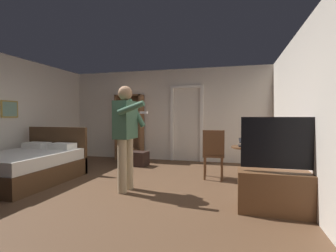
{
  "coord_description": "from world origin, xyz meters",
  "views": [
    {
      "loc": [
        1.91,
        -3.82,
        1.26
      ],
      "look_at": [
        0.8,
        0.3,
        1.09
      ],
      "focal_mm": 26.45,
      "sensor_mm": 36.0,
      "label": 1
    }
  ],
  "objects_px": {
    "bottle_on_table": "(257,142)",
    "person_blue_shirt": "(126,130)",
    "bookshelf": "(130,125)",
    "side_table": "(249,159)",
    "bed": "(28,166)",
    "suitcase_dark": "(136,159)",
    "tv_flatscreen": "(286,186)",
    "wooden_chair": "(213,152)",
    "laptop": "(248,144)"
  },
  "relations": [
    {
      "from": "laptop",
      "to": "bed",
      "type": "bearing_deg",
      "value": -168.08
    },
    {
      "from": "laptop",
      "to": "bottle_on_table",
      "type": "bearing_deg",
      "value": -12.45
    },
    {
      "from": "bookshelf",
      "to": "bed",
      "type": "bearing_deg",
      "value": -107.49
    },
    {
      "from": "bed",
      "to": "bookshelf",
      "type": "bearing_deg",
      "value": 72.51
    },
    {
      "from": "suitcase_dark",
      "to": "laptop",
      "type": "bearing_deg",
      "value": -16.06
    },
    {
      "from": "bed",
      "to": "wooden_chair",
      "type": "height_order",
      "value": "bed"
    },
    {
      "from": "suitcase_dark",
      "to": "bed",
      "type": "bearing_deg",
      "value": -119.16
    },
    {
      "from": "bookshelf",
      "to": "person_blue_shirt",
      "type": "height_order",
      "value": "bookshelf"
    },
    {
      "from": "bed",
      "to": "person_blue_shirt",
      "type": "distance_m",
      "value": 2.23
    },
    {
      "from": "tv_flatscreen",
      "to": "wooden_chair",
      "type": "relative_size",
      "value": 1.27
    },
    {
      "from": "laptop",
      "to": "wooden_chair",
      "type": "bearing_deg",
      "value": 159.7
    },
    {
      "from": "bed",
      "to": "person_blue_shirt",
      "type": "relative_size",
      "value": 1.08
    },
    {
      "from": "bottle_on_table",
      "to": "wooden_chair",
      "type": "height_order",
      "value": "wooden_chair"
    },
    {
      "from": "tv_flatscreen",
      "to": "bottle_on_table",
      "type": "xyz_separation_m",
      "value": [
        -0.25,
        1.28,
        0.44
      ]
    },
    {
      "from": "suitcase_dark",
      "to": "person_blue_shirt",
      "type": "bearing_deg",
      "value": -65.29
    },
    {
      "from": "bookshelf",
      "to": "wooden_chair",
      "type": "relative_size",
      "value": 1.91
    },
    {
      "from": "person_blue_shirt",
      "to": "suitcase_dark",
      "type": "bearing_deg",
      "value": 108.0
    },
    {
      "from": "bottle_on_table",
      "to": "person_blue_shirt",
      "type": "height_order",
      "value": "person_blue_shirt"
    },
    {
      "from": "person_blue_shirt",
      "to": "bookshelf",
      "type": "bearing_deg",
      "value": 112.63
    },
    {
      "from": "wooden_chair",
      "to": "person_blue_shirt",
      "type": "height_order",
      "value": "person_blue_shirt"
    },
    {
      "from": "bed",
      "to": "side_table",
      "type": "xyz_separation_m",
      "value": [
        4.13,
        0.91,
        0.17
      ]
    },
    {
      "from": "laptop",
      "to": "person_blue_shirt",
      "type": "height_order",
      "value": "person_blue_shirt"
    },
    {
      "from": "bottle_on_table",
      "to": "suitcase_dark",
      "type": "distance_m",
      "value": 3.12
    },
    {
      "from": "bed",
      "to": "bookshelf",
      "type": "relative_size",
      "value": 1.01
    },
    {
      "from": "tv_flatscreen",
      "to": "person_blue_shirt",
      "type": "distance_m",
      "value": 2.53
    },
    {
      "from": "bottle_on_table",
      "to": "wooden_chair",
      "type": "bearing_deg",
      "value": 161.27
    },
    {
      "from": "suitcase_dark",
      "to": "bottle_on_table",
      "type": "bearing_deg",
      "value": -15.49
    },
    {
      "from": "side_table",
      "to": "suitcase_dark",
      "type": "distance_m",
      "value": 2.92
    },
    {
      "from": "bookshelf",
      "to": "side_table",
      "type": "bearing_deg",
      "value": -30.73
    },
    {
      "from": "bookshelf",
      "to": "bottle_on_table",
      "type": "relative_size",
      "value": 8.04
    },
    {
      "from": "side_table",
      "to": "suitcase_dark",
      "type": "bearing_deg",
      "value": 158.22
    },
    {
      "from": "laptop",
      "to": "person_blue_shirt",
      "type": "bearing_deg",
      "value": -154.8
    },
    {
      "from": "bottle_on_table",
      "to": "suitcase_dark",
      "type": "xyz_separation_m",
      "value": [
        -2.83,
        1.16,
        -0.62
      ]
    },
    {
      "from": "bed",
      "to": "suitcase_dark",
      "type": "height_order",
      "value": "bed"
    },
    {
      "from": "wooden_chair",
      "to": "bookshelf",
      "type": "bearing_deg",
      "value": 146.05
    },
    {
      "from": "tv_flatscreen",
      "to": "laptop",
      "type": "bearing_deg",
      "value": 107.54
    },
    {
      "from": "laptop",
      "to": "suitcase_dark",
      "type": "bearing_deg",
      "value": 157.23
    },
    {
      "from": "tv_flatscreen",
      "to": "suitcase_dark",
      "type": "height_order",
      "value": "tv_flatscreen"
    },
    {
      "from": "tv_flatscreen",
      "to": "laptop",
      "type": "xyz_separation_m",
      "value": [
        -0.42,
        1.32,
        0.39
      ]
    },
    {
      "from": "bookshelf",
      "to": "laptop",
      "type": "height_order",
      "value": "bookshelf"
    },
    {
      "from": "tv_flatscreen",
      "to": "suitcase_dark",
      "type": "relative_size",
      "value": 2.15
    },
    {
      "from": "bed",
      "to": "person_blue_shirt",
      "type": "xyz_separation_m",
      "value": [
        2.1,
        -0.07,
        0.72
      ]
    },
    {
      "from": "laptop",
      "to": "suitcase_dark",
      "type": "relative_size",
      "value": 0.59
    },
    {
      "from": "tv_flatscreen",
      "to": "suitcase_dark",
      "type": "bearing_deg",
      "value": 141.67
    },
    {
      "from": "wooden_chair",
      "to": "suitcase_dark",
      "type": "height_order",
      "value": "wooden_chair"
    },
    {
      "from": "suitcase_dark",
      "to": "wooden_chair",
      "type": "bearing_deg",
      "value": -16.82
    },
    {
      "from": "bed",
      "to": "bottle_on_table",
      "type": "bearing_deg",
      "value": 10.99
    },
    {
      "from": "bottle_on_table",
      "to": "person_blue_shirt",
      "type": "xyz_separation_m",
      "value": [
        -2.17,
        -0.9,
        0.23
      ]
    },
    {
      "from": "person_blue_shirt",
      "to": "suitcase_dark",
      "type": "height_order",
      "value": "person_blue_shirt"
    },
    {
      "from": "tv_flatscreen",
      "to": "person_blue_shirt",
      "type": "bearing_deg",
      "value": 171.1
    }
  ]
}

